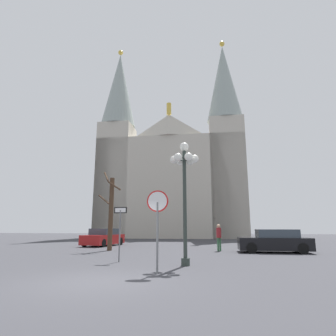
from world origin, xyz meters
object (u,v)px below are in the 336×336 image
cathedral (172,174)px  stop_sign (158,214)px  parked_car_near_black (275,241)px  street_lamp (184,176)px  one_way_arrow_sign (120,227)px  pedestrian_walking (219,235)px  bare_tree (111,211)px  parked_car_far_red (104,238)px

cathedral → stop_sign: size_ratio=10.75×
cathedral → parked_car_near_black: size_ratio=7.08×
cathedral → street_lamp: bearing=-80.4°
one_way_arrow_sign → pedestrian_walking: (4.57, 6.76, -0.52)m
bare_tree → pedestrian_walking: size_ratio=3.13×
cathedral → parked_car_near_black: cathedral is taller
cathedral → parked_car_far_red: bearing=-98.3°
one_way_arrow_sign → bare_tree: bearing=114.9°
bare_tree → parked_car_near_black: bearing=1.6°
bare_tree → pedestrian_walking: bearing=6.2°
parked_car_near_black → pedestrian_walking: bearing=171.6°
parked_car_near_black → cathedral: bearing=112.8°
street_lamp → bare_tree: bare_tree is taller
stop_sign → parked_car_far_red: stop_sign is taller
stop_sign → pedestrian_walking: stop_sign is taller
pedestrian_walking → parked_car_far_red: bearing=158.6°
stop_sign → parked_car_near_black: size_ratio=0.66×
cathedral → one_way_arrow_sign: size_ratio=12.34×
bare_tree → pedestrian_walking: (7.34, 0.80, -1.57)m
cathedral → pedestrian_walking: (6.72, -23.61, -8.73)m
parked_car_near_black → parked_car_far_red: parked_car_far_red is taller
street_lamp → parked_car_near_black: size_ratio=1.22×
cathedral → pedestrian_walking: 26.06m
one_way_arrow_sign → parked_car_far_red: bearing=115.6°
one_way_arrow_sign → street_lamp: 3.87m
pedestrian_walking → cathedral: bearing=105.9°
stop_sign → parked_car_far_red: bearing=118.8°
parked_car_near_black → pedestrian_walking: pedestrian_walking is taller
cathedral → one_way_arrow_sign: bearing=-85.9°
bare_tree → street_lamp: bearing=-48.6°
bare_tree → pedestrian_walking: 7.55m
stop_sign → parked_car_far_red: (-7.44, 13.51, -1.32)m
bare_tree → pedestrian_walking: bare_tree is taller
stop_sign → bare_tree: bearing=120.0°
stop_sign → street_lamp: 2.94m
one_way_arrow_sign → pedestrian_walking: bearing=55.9°
one_way_arrow_sign → parked_car_near_black: (7.99, 6.25, -0.91)m
parked_car_near_black → pedestrian_walking: 3.48m
cathedral → street_lamp: cathedral is taller
one_way_arrow_sign → bare_tree: 6.65m
one_way_arrow_sign → parked_car_near_black: one_way_arrow_sign is taller
parked_car_far_red → bare_tree: bearing=-63.6°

